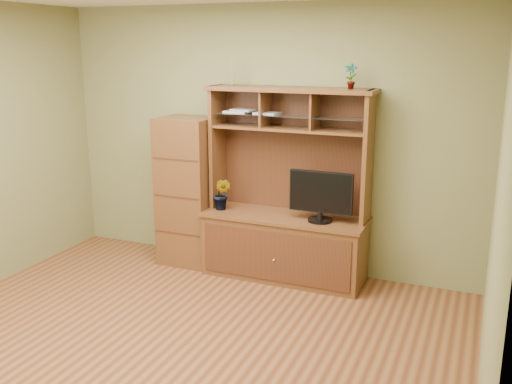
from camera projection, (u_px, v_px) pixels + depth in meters
The scene contains 8 objects.
room at pixel (160, 180), 4.10m from camera, with size 4.54×4.04×2.74m.
media_hutch at pixel (285, 227), 5.72m from camera, with size 1.66×0.61×1.90m.
monitor at pixel (321, 195), 5.41m from camera, with size 0.62×0.24×0.49m.
orchid_plant at pixel (222, 194), 5.82m from camera, with size 0.18×0.15×0.33m, color #26511B.
top_plant at pixel (351, 76), 5.20m from camera, with size 0.12×0.08×0.23m, color #3A6423.
reed_diffuser at pixel (232, 73), 5.64m from camera, with size 0.06×0.06×0.31m.
magazines at pixel (249, 112), 5.67m from camera, with size 0.57×0.21×0.04m.
side_cabinet at pixel (188, 191), 6.06m from camera, with size 0.56×0.51×1.57m.
Camera 1 is at (2.17, -3.42, 2.29)m, focal length 40.00 mm.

